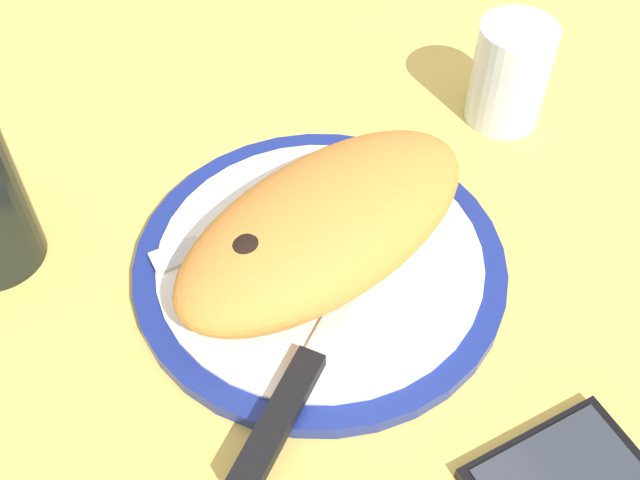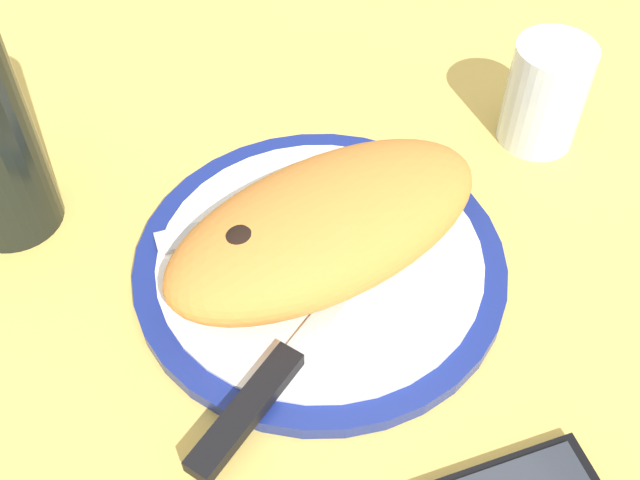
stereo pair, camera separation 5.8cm
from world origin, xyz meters
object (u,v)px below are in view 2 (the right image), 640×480
object	(u,v)px
knife	(274,377)
fork	(239,224)
calzone	(328,228)
water_glass	(544,101)
plate	(320,263)

from	to	relation	value
knife	fork	bearing A→B (deg)	-105.66
calzone	water_glass	size ratio (longest dim) A/B	2.75
plate	water_glass	distance (cm)	25.37
fork	knife	xyz separation A→B (cm)	(3.91, 13.96, 0.30)
fork	water_glass	distance (cm)	29.12
calzone	knife	distance (cm)	11.89
calzone	fork	world-z (taller)	calzone
water_glass	calzone	bearing A→B (deg)	9.97
knife	water_glass	bearing A→B (deg)	-159.92
knife	calzone	bearing A→B (deg)	-137.88
fork	plate	bearing A→B (deg)	124.78
fork	water_glass	size ratio (longest dim) A/B	1.70
calzone	plate	bearing A→B (deg)	-27.04
fork	water_glass	bearing A→B (deg)	176.16
knife	water_glass	world-z (taller)	water_glass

